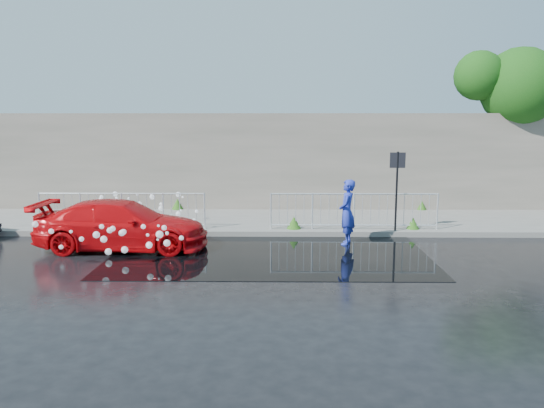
# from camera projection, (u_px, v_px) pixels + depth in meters

# --- Properties ---
(ground) EXTENTS (90.00, 90.00, 0.00)m
(ground) POSITION_uv_depth(u_px,v_px,m) (248.00, 263.00, 12.74)
(ground) COLOR black
(ground) RESTS_ON ground
(pavement) EXTENTS (30.00, 4.00, 0.15)m
(pavement) POSITION_uv_depth(u_px,v_px,m) (257.00, 221.00, 17.67)
(pavement) COLOR #5E5E59
(pavement) RESTS_ON ground
(curb) EXTENTS (30.00, 0.25, 0.16)m
(curb) POSITION_uv_depth(u_px,v_px,m) (254.00, 233.00, 15.70)
(curb) COLOR #5E5E59
(curb) RESTS_ON ground
(retaining_wall) EXTENTS (30.00, 0.60, 3.50)m
(retaining_wall) POSITION_uv_depth(u_px,v_px,m) (259.00, 161.00, 19.56)
(retaining_wall) COLOR #615C52
(retaining_wall) RESTS_ON pavement
(puddle) EXTENTS (8.00, 5.00, 0.01)m
(puddle) POSITION_uv_depth(u_px,v_px,m) (269.00, 253.00, 13.73)
(puddle) COLOR black
(puddle) RESTS_ON ground
(sign_post) EXTENTS (0.45, 0.06, 2.50)m
(sign_post) POSITION_uv_depth(u_px,v_px,m) (397.00, 178.00, 15.49)
(sign_post) COLOR black
(sign_post) RESTS_ON ground
(tree) EXTENTS (4.87, 2.85, 6.17)m
(tree) POSITION_uv_depth(u_px,v_px,m) (522.00, 83.00, 19.21)
(tree) COLOR #332114
(tree) RESTS_ON ground
(railing_left) EXTENTS (5.05, 0.05, 1.10)m
(railing_left) POSITION_uv_depth(u_px,v_px,m) (122.00, 209.00, 15.99)
(railing_left) COLOR silver
(railing_left) RESTS_ON pavement
(railing_right) EXTENTS (5.05, 0.05, 1.10)m
(railing_right) POSITION_uv_depth(u_px,v_px,m) (354.00, 210.00, 15.90)
(railing_right) COLOR silver
(railing_right) RESTS_ON pavement
(weeds) EXTENTS (12.17, 3.93, 0.39)m
(weeds) POSITION_uv_depth(u_px,v_px,m) (253.00, 216.00, 17.20)
(weeds) COLOR #1F4412
(weeds) RESTS_ON pavement
(water_spray) EXTENTS (3.62, 5.53, 1.04)m
(water_spray) POSITION_uv_depth(u_px,v_px,m) (132.00, 220.00, 14.66)
(water_spray) COLOR white
(water_spray) RESTS_ON ground
(red_car) EXTENTS (4.50, 1.83, 1.30)m
(red_car) POSITION_uv_depth(u_px,v_px,m) (122.00, 225.00, 14.04)
(red_car) COLOR red
(red_car) RESTS_ON ground
(person) EXTENTS (0.58, 0.74, 1.80)m
(person) POSITION_uv_depth(u_px,v_px,m) (347.00, 212.00, 14.56)
(person) COLOR #2332B1
(person) RESTS_ON ground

